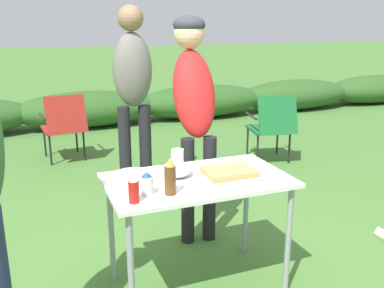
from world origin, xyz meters
name	(u,v)px	position (x,y,z in m)	size (l,w,h in m)	color
ground_plane	(197,285)	(0.00, 0.00, 0.00)	(60.00, 60.00, 0.00)	#477533
shrub_hedge	(88,109)	(0.00, 4.76, 0.29)	(14.40, 0.90, 0.58)	#2D5623
folding_table	(198,190)	(0.00, 0.00, 0.66)	(1.10, 0.64, 0.74)	silver
food_tray	(229,173)	(0.18, -0.06, 0.77)	(0.34, 0.26, 0.06)	#9E9EA3
plate_stack	(132,176)	(-0.36, 0.15, 0.76)	(0.23, 0.23, 0.03)	white
mixing_bowl	(176,169)	(-0.11, 0.08, 0.79)	(0.19, 0.19, 0.09)	silver
paper_cup_stack	(177,159)	(-0.05, 0.22, 0.80)	(0.08, 0.08, 0.13)	white
beer_bottle	(170,177)	(-0.23, -0.18, 0.84)	(0.06, 0.06, 0.21)	brown
mayo_bottle	(147,184)	(-0.35, -0.13, 0.80)	(0.07, 0.07, 0.13)	silver
ketchup_bottle	(134,189)	(-0.44, -0.21, 0.81)	(0.06, 0.06, 0.15)	red
standing_person_in_navy_coat	(194,98)	(0.25, 0.69, 1.10)	(0.35, 0.49, 1.70)	black
standing_person_with_beanie	(133,82)	(0.05, 1.75, 1.10)	(0.38, 0.27, 1.81)	black
camp_chair_green_behind_table	(272,125)	(1.80, 2.06, 0.47)	(0.58, 0.67, 0.83)	#19602D
camp_chair_near_hedge	(64,124)	(-0.52, 3.00, 0.47)	(0.53, 0.64, 0.83)	maroon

